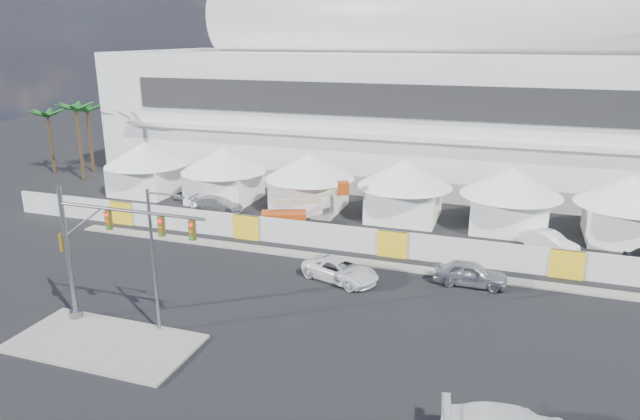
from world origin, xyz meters
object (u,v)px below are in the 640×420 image
(sedan_silver, at_px, (471,273))
(lot_car_c, at_px, (217,204))
(traffic_mast, at_px, (94,251))
(streetlight_median, at_px, (156,252))
(pickup_curb, at_px, (341,270))
(lot_car_a, at_px, (549,242))
(boom_lift, at_px, (292,215))

(sedan_silver, relative_size, lot_car_c, 0.95)
(traffic_mast, xyz_separation_m, streetlight_median, (3.78, 0.36, 0.33))
(lot_car_c, bearing_deg, sedan_silver, -116.22)
(pickup_curb, distance_m, streetlight_median, 12.97)
(pickup_curb, relative_size, traffic_mast, 0.57)
(streetlight_median, bearing_deg, lot_car_c, 111.16)
(pickup_curb, bearing_deg, lot_car_a, -32.89)
(sedan_silver, bearing_deg, lot_car_a, -32.62)
(lot_car_a, bearing_deg, boom_lift, 130.62)
(lot_car_a, bearing_deg, lot_car_c, 126.64)
(streetlight_median, bearing_deg, sedan_silver, 37.42)
(sedan_silver, distance_m, traffic_mast, 23.35)
(lot_car_a, relative_size, streetlight_median, 0.56)
(pickup_curb, relative_size, lot_car_a, 1.19)
(lot_car_c, relative_size, boom_lift, 0.63)
(sedan_silver, height_order, pickup_curb, sedan_silver)
(sedan_silver, relative_size, traffic_mast, 0.50)
(streetlight_median, height_order, boom_lift, streetlight_median)
(lot_car_c, height_order, streetlight_median, streetlight_median)
(traffic_mast, xyz_separation_m, boom_lift, (3.80, 19.84, -3.43))
(sedan_silver, bearing_deg, traffic_mast, 121.59)
(sedan_silver, distance_m, boom_lift, 17.37)
(sedan_silver, height_order, lot_car_a, sedan_silver)
(sedan_silver, xyz_separation_m, lot_car_c, (-23.88, 9.14, -0.08))
(sedan_silver, height_order, boom_lift, boom_lift)
(sedan_silver, xyz_separation_m, boom_lift, (-15.67, 7.47, 0.23))
(lot_car_c, distance_m, streetlight_median, 23.04)
(sedan_silver, xyz_separation_m, traffic_mast, (-19.47, -12.36, 3.66))
(lot_car_c, height_order, traffic_mast, traffic_mast)
(pickup_curb, height_order, lot_car_c, pickup_curb)
(pickup_curb, relative_size, streetlight_median, 0.66)
(lot_car_a, bearing_deg, sedan_silver, -173.66)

